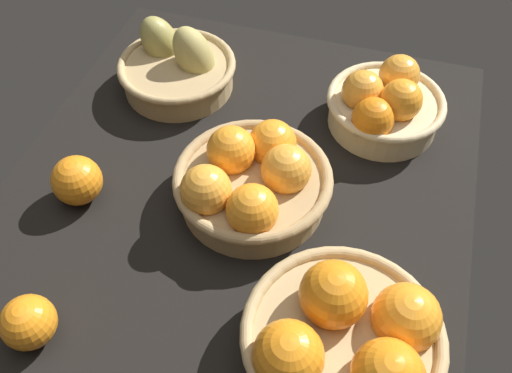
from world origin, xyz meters
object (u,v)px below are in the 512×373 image
Objects in this scene: basket_far_right at (346,339)px; loose_orange_back_gap at (77,180)px; basket_near_left_pears at (178,67)px; basket_far_left at (384,105)px; loose_orange_front_gap at (28,322)px; basket_center at (252,180)px.

basket_far_right is 45.37cm from loose_orange_back_gap.
basket_near_left_pears is 37.23cm from basket_far_left.
basket_far_right reaches higher than loose_orange_front_gap.
basket_near_left_pears is at bearing -178.90° from loose_orange_front_gap.
basket_near_left_pears reaches higher than loose_orange_back_gap.
loose_orange_front_gap is at bearing -35.18° from basket_far_left.
loose_orange_back_gap is (29.33, -4.32, -0.08)cm from basket_near_left_pears.
basket_center reaches higher than loose_orange_back_gap.
basket_far_left is 62.92cm from loose_orange_front_gap.
basket_near_left_pears is 0.86× the size of basket_far_right.
loose_orange_back_gap is at bearing -54.79° from basket_far_left.
basket_near_left_pears is 3.04× the size of loose_orange_front_gap.
basket_far_right reaches higher than basket_far_left.
basket_near_left_pears is 30.57cm from basket_center.
basket_center is at bearing 43.26° from basket_near_left_pears.
loose_orange_front_gap is at bearing -34.38° from basket_center.
loose_orange_back_gap is at bearing -8.37° from basket_near_left_pears.
basket_near_left_pears is 51.43cm from loose_orange_front_gap.
basket_far_left is at bearing 143.80° from basket_center.
basket_near_left_pears is 0.89× the size of basket_center.
basket_center is at bearing -36.20° from basket_far_left.
loose_orange_back_gap is at bearing -74.36° from basket_center.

